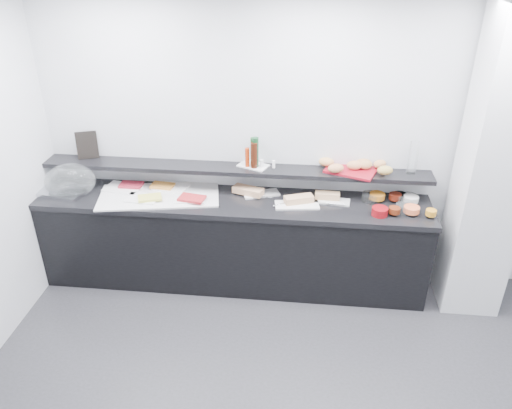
# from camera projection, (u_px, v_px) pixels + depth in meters

# --- Properties ---
(back_wall) EXTENTS (5.00, 0.02, 2.70)m
(back_wall) POSITION_uv_depth(u_px,v_px,m) (311.00, 145.00, 4.55)
(back_wall) COLOR silver
(back_wall) RESTS_ON ground
(ceiling) EXTENTS (5.00, 5.00, 0.00)m
(ceiling) POSITION_uv_depth(u_px,v_px,m) (323.00, 24.00, 2.16)
(ceiling) COLOR white
(ceiling) RESTS_ON back_wall
(column) EXTENTS (0.50, 0.50, 2.70)m
(column) POSITION_uv_depth(u_px,v_px,m) (494.00, 168.00, 4.10)
(column) COLOR silver
(column) RESTS_ON ground
(buffet_cabinet) EXTENTS (3.60, 0.60, 0.85)m
(buffet_cabinet) POSITION_uv_depth(u_px,v_px,m) (233.00, 243.00, 4.79)
(buffet_cabinet) COLOR black
(buffet_cabinet) RESTS_ON ground
(counter_top) EXTENTS (3.62, 0.62, 0.05)m
(counter_top) POSITION_uv_depth(u_px,v_px,m) (232.00, 202.00, 4.58)
(counter_top) COLOR black
(counter_top) RESTS_ON buffet_cabinet
(wall_shelf) EXTENTS (3.60, 0.25, 0.04)m
(wall_shelf) POSITION_uv_depth(u_px,v_px,m) (234.00, 169.00, 4.61)
(wall_shelf) COLOR black
(wall_shelf) RESTS_ON back_wall
(cloche_base) EXTENTS (0.50, 0.38, 0.04)m
(cloche_base) POSITION_uv_depth(u_px,v_px,m) (63.00, 191.00, 4.67)
(cloche_base) COLOR #AFB1B6
(cloche_base) RESTS_ON counter_top
(cloche_dome) EXTENTS (0.54, 0.45, 0.34)m
(cloche_dome) POSITION_uv_depth(u_px,v_px,m) (70.00, 181.00, 4.62)
(cloche_dome) COLOR white
(cloche_dome) RESTS_ON cloche_base
(linen_runner) EXTENTS (1.17, 0.71, 0.01)m
(linen_runner) POSITION_uv_depth(u_px,v_px,m) (159.00, 196.00, 4.62)
(linen_runner) COLOR silver
(linen_runner) RESTS_ON counter_top
(platter_meat_a) EXTENTS (0.37, 0.28, 0.01)m
(platter_meat_a) POSITION_uv_depth(u_px,v_px,m) (123.00, 188.00, 4.73)
(platter_meat_a) COLOR white
(platter_meat_a) RESTS_ON linen_runner
(food_meat_a) EXTENTS (0.22, 0.14, 0.02)m
(food_meat_a) POSITION_uv_depth(u_px,v_px,m) (131.00, 185.00, 4.75)
(food_meat_a) COLOR maroon
(food_meat_a) RESTS_ON platter_meat_a
(platter_salmon) EXTENTS (0.35, 0.28, 0.01)m
(platter_salmon) POSITION_uv_depth(u_px,v_px,m) (171.00, 187.00, 4.75)
(platter_salmon) COLOR white
(platter_salmon) RESTS_ON linen_runner
(food_salmon) EXTENTS (0.22, 0.16, 0.02)m
(food_salmon) POSITION_uv_depth(u_px,v_px,m) (162.00, 186.00, 4.73)
(food_salmon) COLOR orange
(food_salmon) RESTS_ON platter_salmon
(platter_cheese) EXTENTS (0.30, 0.21, 0.01)m
(platter_cheese) POSITION_uv_depth(u_px,v_px,m) (142.00, 198.00, 4.54)
(platter_cheese) COLOR white
(platter_cheese) RESTS_ON linen_runner
(food_cheese) EXTENTS (0.24, 0.20, 0.02)m
(food_cheese) POSITION_uv_depth(u_px,v_px,m) (150.00, 198.00, 4.52)
(food_cheese) COLOR #D0CB51
(food_cheese) RESTS_ON platter_cheese
(platter_meat_b) EXTENTS (0.29, 0.21, 0.01)m
(platter_meat_b) POSITION_uv_depth(u_px,v_px,m) (190.00, 199.00, 4.54)
(platter_meat_b) COLOR white
(platter_meat_b) RESTS_ON linen_runner
(food_meat_b) EXTENTS (0.25, 0.19, 0.02)m
(food_meat_b) POSITION_uv_depth(u_px,v_px,m) (192.00, 198.00, 4.50)
(food_meat_b) COLOR maroon
(food_meat_b) RESTS_ON platter_meat_b
(sandwich_plate_left) EXTENTS (0.36, 0.25, 0.01)m
(sandwich_plate_left) POSITION_uv_depth(u_px,v_px,m) (261.00, 194.00, 4.66)
(sandwich_plate_left) COLOR silver
(sandwich_plate_left) RESTS_ON counter_top
(sandwich_food_left) EXTENTS (0.31, 0.20, 0.06)m
(sandwich_food_left) POSITION_uv_depth(u_px,v_px,m) (248.00, 191.00, 4.63)
(sandwich_food_left) COLOR tan
(sandwich_food_left) RESTS_ON sandwich_plate_left
(tongs_left) EXTENTS (0.16, 0.04, 0.01)m
(tongs_left) POSITION_uv_depth(u_px,v_px,m) (264.00, 197.00, 4.58)
(tongs_left) COLOR silver
(tongs_left) RESTS_ON sandwich_plate_left
(sandwich_plate_mid) EXTENTS (0.41, 0.22, 0.01)m
(sandwich_plate_mid) POSITION_uv_depth(u_px,v_px,m) (297.00, 205.00, 4.46)
(sandwich_plate_mid) COLOR white
(sandwich_plate_mid) RESTS_ON counter_top
(sandwich_food_mid) EXTENTS (0.28, 0.18, 0.06)m
(sandwich_food_mid) POSITION_uv_depth(u_px,v_px,m) (299.00, 199.00, 4.48)
(sandwich_food_mid) COLOR tan
(sandwich_food_mid) RESTS_ON sandwich_plate_mid
(tongs_mid) EXTENTS (0.14, 0.10, 0.01)m
(tongs_mid) POSITION_uv_depth(u_px,v_px,m) (281.00, 204.00, 4.46)
(tongs_mid) COLOR silver
(tongs_mid) RESTS_ON sandwich_plate_mid
(sandwich_plate_right) EXTENTS (0.33, 0.17, 0.01)m
(sandwich_plate_right) POSITION_uv_depth(u_px,v_px,m) (332.00, 201.00, 4.53)
(sandwich_plate_right) COLOR silver
(sandwich_plate_right) RESTS_ON counter_top
(sandwich_food_right) EXTENTS (0.23, 0.09, 0.06)m
(sandwich_food_right) POSITION_uv_depth(u_px,v_px,m) (327.00, 196.00, 4.54)
(sandwich_food_right) COLOR tan
(sandwich_food_right) RESTS_ON sandwich_plate_right
(tongs_right) EXTENTS (0.16, 0.02, 0.01)m
(tongs_right) POSITION_uv_depth(u_px,v_px,m) (336.00, 204.00, 4.46)
(tongs_right) COLOR silver
(tongs_right) RESTS_ON sandwich_plate_right
(bowl_glass_fruit) EXTENTS (0.16, 0.16, 0.07)m
(bowl_glass_fruit) POSITION_uv_depth(u_px,v_px,m) (370.00, 197.00, 4.54)
(bowl_glass_fruit) COLOR white
(bowl_glass_fruit) RESTS_ON counter_top
(fill_glass_fruit) EXTENTS (0.17, 0.17, 0.05)m
(fill_glass_fruit) POSITION_uv_depth(u_px,v_px,m) (377.00, 196.00, 4.53)
(fill_glass_fruit) COLOR orange
(fill_glass_fruit) RESTS_ON bowl_glass_fruit
(bowl_black_jam) EXTENTS (0.13, 0.13, 0.07)m
(bowl_black_jam) POSITION_uv_depth(u_px,v_px,m) (400.00, 197.00, 4.54)
(bowl_black_jam) COLOR black
(bowl_black_jam) RESTS_ON counter_top
(fill_black_jam) EXTENTS (0.14, 0.14, 0.05)m
(fill_black_jam) POSITION_uv_depth(u_px,v_px,m) (395.00, 196.00, 4.52)
(fill_black_jam) COLOR #55170C
(fill_black_jam) RESTS_ON bowl_black_jam
(bowl_glass_cream) EXTENTS (0.19, 0.19, 0.07)m
(bowl_glass_cream) POSITION_uv_depth(u_px,v_px,m) (408.00, 200.00, 4.50)
(bowl_glass_cream) COLOR white
(bowl_glass_cream) RESTS_ON counter_top
(fill_glass_cream) EXTENTS (0.15, 0.15, 0.05)m
(fill_glass_cream) POSITION_uv_depth(u_px,v_px,m) (411.00, 199.00, 4.48)
(fill_glass_cream) COLOR white
(fill_glass_cream) RESTS_ON bowl_glass_cream
(bowl_red_jam) EXTENTS (0.17, 0.17, 0.07)m
(bowl_red_jam) POSITION_uv_depth(u_px,v_px,m) (380.00, 211.00, 4.30)
(bowl_red_jam) COLOR maroon
(bowl_red_jam) RESTS_ON counter_top
(fill_red_jam) EXTENTS (0.12, 0.12, 0.05)m
(fill_red_jam) POSITION_uv_depth(u_px,v_px,m) (394.00, 210.00, 4.30)
(fill_red_jam) COLOR #5B210D
(fill_red_jam) RESTS_ON bowl_red_jam
(bowl_glass_salmon) EXTENTS (0.16, 0.16, 0.07)m
(bowl_glass_salmon) POSITION_uv_depth(u_px,v_px,m) (403.00, 209.00, 4.35)
(bowl_glass_salmon) COLOR white
(bowl_glass_salmon) RESTS_ON counter_top
(fill_glass_salmon) EXTENTS (0.17, 0.17, 0.05)m
(fill_glass_salmon) POSITION_uv_depth(u_px,v_px,m) (412.00, 209.00, 4.31)
(fill_glass_salmon) COLOR orange
(fill_glass_salmon) RESTS_ON bowl_glass_salmon
(bowl_black_fruit) EXTENTS (0.14, 0.14, 0.07)m
(bowl_black_fruit) POSITION_uv_depth(u_px,v_px,m) (412.00, 211.00, 4.31)
(bowl_black_fruit) COLOR black
(bowl_black_fruit) RESTS_ON counter_top
(fill_black_fruit) EXTENTS (0.09, 0.09, 0.05)m
(fill_black_fruit) POSITION_uv_depth(u_px,v_px,m) (431.00, 213.00, 4.26)
(fill_black_fruit) COLOR orange
(fill_black_fruit) RESTS_ON bowl_black_fruit
(framed_print) EXTENTS (0.21, 0.13, 0.26)m
(framed_print) POSITION_uv_depth(u_px,v_px,m) (87.00, 145.00, 4.73)
(framed_print) COLOR black
(framed_print) RESTS_ON wall_shelf
(print_art) EXTENTS (0.20, 0.08, 0.22)m
(print_art) POSITION_uv_depth(u_px,v_px,m) (86.00, 143.00, 4.77)
(print_art) COLOR beige
(print_art) RESTS_ON framed_print
(condiment_tray) EXTENTS (0.31, 0.26, 0.01)m
(condiment_tray) POSITION_uv_depth(u_px,v_px,m) (253.00, 166.00, 4.61)
(condiment_tray) COLOR white
(condiment_tray) RESTS_ON wall_shelf
(bottle_green_a) EXTENTS (0.06, 0.06, 0.26)m
(bottle_green_a) POSITION_uv_depth(u_px,v_px,m) (253.00, 151.00, 4.56)
(bottle_green_a) COLOR #103D15
(bottle_green_a) RESTS_ON condiment_tray
(bottle_brown) EXTENTS (0.06, 0.06, 0.24)m
(bottle_brown) POSITION_uv_depth(u_px,v_px,m) (254.00, 155.00, 4.51)
(bottle_brown) COLOR #321309
(bottle_brown) RESTS_ON condiment_tray
(bottle_green_b) EXTENTS (0.07, 0.07, 0.28)m
(bottle_green_b) POSITION_uv_depth(u_px,v_px,m) (255.00, 152.00, 4.52)
(bottle_green_b) COLOR #0F391B
(bottle_green_b) RESTS_ON condiment_tray
(bottle_hot) EXTENTS (0.04, 0.04, 0.18)m
(bottle_hot) POSITION_uv_depth(u_px,v_px,m) (247.00, 157.00, 4.54)
(bottle_hot) COLOR #B22F0C
(bottle_hot) RESTS_ON condiment_tray
(shaker_salt) EXTENTS (0.03, 0.03, 0.07)m
(shaker_salt) POSITION_uv_depth(u_px,v_px,m) (274.00, 164.00, 4.54)
(shaker_salt) COLOR white
(shaker_salt) RESTS_ON condiment_tray
(shaker_pepper) EXTENTS (0.04, 0.04, 0.07)m
(shaker_pepper) POSITION_uv_depth(u_px,v_px,m) (262.00, 163.00, 4.56)
(shaker_pepper) COLOR white
(shaker_pepper) RESTS_ON condiment_tray
(bread_tray) EXTENTS (0.51, 0.43, 0.02)m
(bread_tray) POSITION_uv_depth(u_px,v_px,m) (351.00, 170.00, 4.52)
(bread_tray) COLOR maroon
(bread_tray) RESTS_ON wall_shelf
(bread_roll_nw) EXTENTS (0.15, 0.11, 0.08)m
(bread_roll_nw) POSITION_uv_depth(u_px,v_px,m) (326.00, 162.00, 4.55)
(bread_roll_nw) COLOR tan
(bread_roll_nw) RESTS_ON bread_tray
(bread_roll_n) EXTENTS (0.18, 0.14, 0.08)m
(bread_roll_n) POSITION_uv_depth(u_px,v_px,m) (363.00, 163.00, 4.53)
(bread_roll_n) COLOR #B07343
(bread_roll_n) RESTS_ON bread_tray
(bread_roll_ne) EXTENTS (0.14, 0.12, 0.08)m
(bread_roll_ne) POSITION_uv_depth(u_px,v_px,m) (380.00, 164.00, 4.51)
(bread_roll_ne) COLOR #C7824C
(bread_roll_ne) RESTS_ON bread_tray
(bread_roll_sw) EXTENTS (0.17, 0.13, 0.08)m
(bread_roll_sw) POSITION_uv_depth(u_px,v_px,m) (336.00, 168.00, 4.43)
(bread_roll_sw) COLOR #BC7748
(bread_roll_sw) RESTS_ON bread_tray
(bread_roll_se) EXTENTS (0.15, 0.11, 0.08)m
(bread_roll_se) POSITION_uv_depth(u_px,v_px,m) (385.00, 170.00, 4.39)
(bread_roll_se) COLOR #AB8C41
(bread_roll_se) RESTS_ON bread_tray
(bread_roll_midw) EXTENTS (0.15, 0.10, 0.08)m
(bread_roll_midw) POSITION_uv_depth(u_px,v_px,m) (354.00, 165.00, 4.49)
(bread_roll_midw) COLOR #C17B49
(bread_roll_midw) RESTS_ON bread_tray
(bread_roll_mide) EXTENTS (0.14, 0.12, 0.08)m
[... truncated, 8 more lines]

